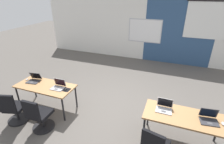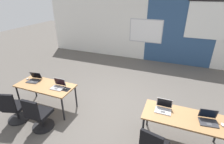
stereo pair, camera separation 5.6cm
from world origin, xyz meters
The scene contains 14 objects.
ground_plane centered at (0.00, 0.00, 0.00)m, with size 24.00×24.00×0.00m.
back_wall_assembly centered at (0.06, 4.20, 1.41)m, with size 10.00×0.27×2.80m.
desk_near_left centered at (-1.75, -0.60, 0.66)m, with size 1.60×0.70×0.72m.
desk_near_right centered at (1.75, -0.60, 0.66)m, with size 1.60×0.70×0.72m.
laptop_near_right_end centered at (2.20, -0.58, 0.77)m, with size 0.36×0.32×0.23m.
mouse_near_right_end centered at (2.44, -0.59, 0.74)m, with size 0.06×0.10×0.03m.
laptop_near_right_inner centered at (1.34, -0.53, 0.77)m, with size 0.33×0.27×0.24m.
laptop_near_left_end centered at (-2.20, -0.51, 0.77)m, with size 0.37×0.36×0.23m.
mouse_near_left_end centered at (-2.44, -0.52, 0.74)m, with size 0.07×0.11×0.03m.
chair_near_left_end centered at (-2.10, -1.38, 0.38)m, with size 0.55×0.60×0.92m.
laptop_near_left_inner centered at (-1.33, -0.57, 0.77)m, with size 0.34×0.29×0.23m.
mousepad_near_left_inner centered at (-1.10, -0.58, 0.72)m, with size 0.22×0.19×0.00m.
mouse_near_left_inner centered at (-1.10, -0.58, 0.74)m, with size 0.06×0.10×0.03m.
chair_near_left_inner centered at (-1.34, -1.37, 0.38)m, with size 0.52×0.55×0.92m.
Camera 1 is at (1.35, -3.70, 3.04)m, focal length 27.51 mm.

